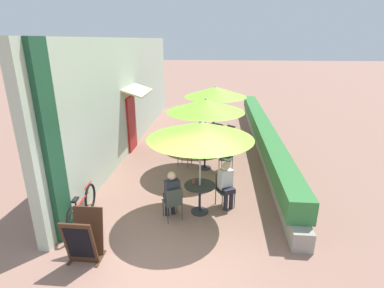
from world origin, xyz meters
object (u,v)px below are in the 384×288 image
cafe_chair_mid_left (184,152)px  cafe_chair_far_back (229,134)px  seated_patron_near_right (172,193)px  coffee_cup_near (194,182)px  patio_umbrella_far (215,92)px  cafe_chair_far_left (216,126)px  cafe_chair_near_right (173,201)px  patio_umbrella_near (200,130)px  coffee_cup_far (217,124)px  menu_board (84,237)px  seated_patron_near_left (226,183)px  patio_table_mid (205,153)px  patio_table_far (214,130)px  patio_table_near (200,193)px  cafe_chair_far_right (198,133)px  cafe_chair_mid_right (227,156)px  patio_umbrella_mid (206,106)px  bicycle_leaning (82,208)px  cafe_chair_near_left (224,187)px

cafe_chair_mid_left → cafe_chair_far_back: (1.60, 2.14, 0.00)m
seated_patron_near_right → coffee_cup_near: seated_patron_near_right is taller
patio_umbrella_far → cafe_chair_far_left: patio_umbrella_far is taller
cafe_chair_near_right → coffee_cup_near: cafe_chair_near_right is taller
patio_umbrella_near → coffee_cup_far: bearing=86.3°
cafe_chair_mid_left → menu_board: size_ratio=0.87×
seated_patron_near_left → patio_table_mid: 2.52m
cafe_chair_mid_left → patio_umbrella_far: bearing=83.7°
coffee_cup_near → patio_table_far: 5.37m
patio_table_near → patio_umbrella_far: 5.64m
cafe_chair_far_right → seated_patron_near_left: bearing=-98.3°
seated_patron_near_right → patio_umbrella_far: size_ratio=0.50×
patio_table_near → cafe_chair_mid_left: cafe_chair_mid_left is taller
cafe_chair_mid_right → cafe_chair_far_back: same height
cafe_chair_mid_right → coffee_cup_far: size_ratio=9.67×
cafe_chair_mid_right → patio_table_far: cafe_chair_mid_right is taller
patio_table_near → patio_umbrella_mid: size_ratio=0.31×
patio_umbrella_far → cafe_chair_far_right: (-0.65, -0.33, -1.64)m
cafe_chair_far_right → menu_board: menu_board is taller
patio_table_mid → menu_board: bearing=-114.7°
coffee_cup_far → seated_patron_near_right: bearing=-99.9°
patio_table_far → menu_board: bearing=-108.2°
cafe_chair_far_back → menu_board: (-3.01, -6.90, -0.02)m
seated_patron_near_right → cafe_chair_far_left: (0.96, 6.44, -0.17)m
cafe_chair_far_left → cafe_chair_far_back: same height
patio_umbrella_far → bicycle_leaning: patio_umbrella_far is taller
cafe_chair_near_left → bicycle_leaning: size_ratio=0.48×
seated_patron_near_left → patio_umbrella_mid: (-0.66, 2.43, 1.47)m
cafe_chair_near_left → cafe_chair_far_left: (-0.30, 5.71, 0.00)m
cafe_chair_near_left → menu_board: menu_board is taller
patio_table_far → patio_umbrella_near: bearing=-92.8°
patio_umbrella_mid → seated_patron_near_right: bearing=-102.0°
cafe_chair_far_left → coffee_cup_far: bearing=13.3°
cafe_chair_mid_left → patio_umbrella_far: 3.19m
cafe_chair_far_right → bicycle_leaning: size_ratio=0.48×
cafe_chair_near_left → bicycle_leaning: (-3.35, -1.08, -0.16)m
patio_umbrella_near → coffee_cup_near: size_ratio=27.77×
cafe_chair_near_left → cafe_chair_far_back: size_ratio=1.00×
patio_table_far → cafe_chair_far_back: bearing=-33.3°
cafe_chair_near_left → seated_patron_near_right: seated_patron_near_right is taller
cafe_chair_far_left → patio_table_mid: bearing=4.1°
menu_board → cafe_chair_far_back: bearing=66.7°
seated_patron_near_right → bicycle_leaning: bearing=161.2°
cafe_chair_mid_left → patio_table_far: cafe_chair_mid_left is taller
coffee_cup_near → patio_umbrella_far: patio_umbrella_far is taller
cafe_chair_far_left → cafe_chair_far_back: bearing=36.0°
cafe_chair_near_left → coffee_cup_far: (-0.25, 5.04, 0.29)m
coffee_cup_near → patio_table_mid: (0.15, 2.69, -0.26)m
patio_table_mid → coffee_cup_far: size_ratio=8.56×
cafe_chair_far_right → patio_table_far: bearing=6.0°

